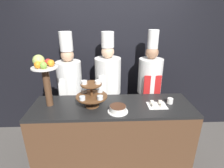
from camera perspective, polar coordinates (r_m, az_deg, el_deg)
name	(u,v)px	position (r m, az deg, el deg)	size (l,w,h in m)	color
wall_back	(110,54)	(2.99, -0.72, 9.87)	(10.00, 0.06, 2.80)	black
buffet_counter	(112,136)	(2.49, 0.10, -16.48)	(2.04, 0.63, 0.94)	brown
tiered_stand	(92,94)	(2.15, -6.69, -3.12)	(0.39, 0.39, 0.34)	brown
fruit_pedestal	(44,72)	(2.22, -21.27, 3.66)	(0.31, 0.31, 0.64)	brown
cake_round	(118,109)	(2.08, 1.92, -8.14)	(0.24, 0.24, 0.08)	white
cup_white	(170,101)	(2.38, 18.44, -5.23)	(0.07, 0.07, 0.07)	white
cake_square_tray	(157,105)	(2.28, 14.47, -6.51)	(0.24, 0.20, 0.05)	white
chef_left	(70,87)	(2.80, -13.47, -0.86)	(0.37, 0.37, 1.80)	#38332D
chef_center_left	(108,85)	(2.75, -1.30, -0.44)	(0.39, 0.39, 1.79)	#38332D
chef_center_right	(149,85)	(2.84, 12.07, -0.35)	(0.37, 0.37, 1.82)	#38332D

